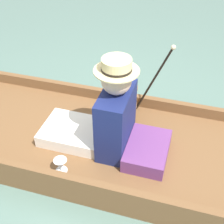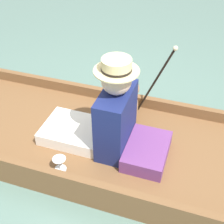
{
  "view_description": "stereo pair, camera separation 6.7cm",
  "coord_description": "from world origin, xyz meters",
  "views": [
    {
      "loc": [
        -1.9,
        -0.72,
        2.04
      ],
      "look_at": [
        -0.06,
        -0.17,
        0.52
      ],
      "focal_mm": 50.0,
      "sensor_mm": 36.0,
      "label": 1
    },
    {
      "loc": [
        -1.88,
        -0.78,
        2.04
      ],
      "look_at": [
        -0.06,
        -0.17,
        0.52
      ],
      "focal_mm": 50.0,
      "sensor_mm": 36.0,
      "label": 2
    }
  ],
  "objects": [
    {
      "name": "ground_plane",
      "position": [
        0.0,
        0.0,
        0.0
      ],
      "size": [
        16.0,
        16.0,
        0.0
      ],
      "primitive_type": "plane",
      "color": "slate"
    },
    {
      "name": "punt_boat",
      "position": [
        0.0,
        0.0,
        0.09
      ],
      "size": [
        1.2,
        2.92,
        0.27
      ],
      "color": "brown",
      "rests_on": "ground_plane"
    },
    {
      "name": "seat_cushion",
      "position": [
        -0.1,
        -0.48,
        0.22
      ],
      "size": [
        0.47,
        0.33,
        0.12
      ],
      "color": "#6B3875",
      "rests_on": "punt_boat"
    },
    {
      "name": "seated_person",
      "position": [
        -0.06,
        -0.11,
        0.46
      ],
      "size": [
        0.47,
        0.82,
        0.83
      ],
      "rotation": [
        0.0,
        0.0,
        0.09
      ],
      "color": "white",
      "rests_on": "punt_boat"
    },
    {
      "name": "teddy_bear",
      "position": [
        0.34,
        -0.2,
        0.36
      ],
      "size": [
        0.3,
        0.18,
        0.43
      ],
      "color": "#9E754C",
      "rests_on": "punt_boat"
    },
    {
      "name": "wine_glass",
      "position": [
        -0.45,
        0.13,
        0.24
      ],
      "size": [
        0.1,
        0.1,
        0.12
      ],
      "color": "silver",
      "rests_on": "punt_boat"
    },
    {
      "name": "walking_cane",
      "position": [
        0.5,
        -0.42,
        0.59
      ],
      "size": [
        0.04,
        0.31,
        0.73
      ],
      "color": "black",
      "rests_on": "punt_boat"
    }
  ]
}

